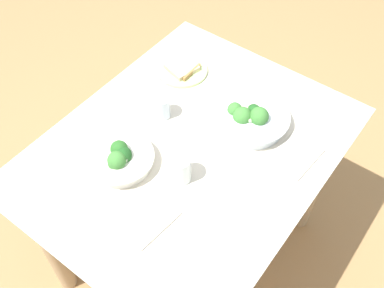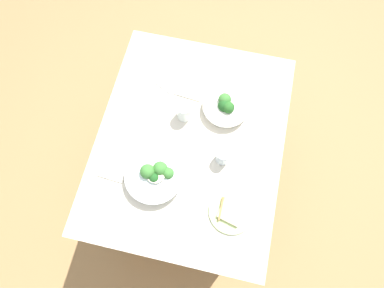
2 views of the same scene
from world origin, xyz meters
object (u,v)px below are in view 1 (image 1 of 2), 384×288
at_px(water_glass_center, 180,169).
at_px(table_knife_left, 189,223).
at_px(broccoli_bowl_far, 120,159).
at_px(fork_by_near_bowl, 169,258).
at_px(fork_by_far_bowl, 140,80).
at_px(napkin_folded_lower, 295,155).
at_px(napkin_folded_upper, 146,217).
at_px(table_knife_right, 239,70).
at_px(water_glass_side, 161,107).
at_px(broccoli_bowl_near, 251,118).
at_px(bread_side_plate, 182,69).

relative_size(water_glass_center, table_knife_left, 0.52).
relative_size(broccoli_bowl_far, fork_by_near_bowl, 2.56).
relative_size(fork_by_far_bowl, napkin_folded_lower, 0.57).
height_order(napkin_folded_upper, napkin_folded_lower, same).
xyz_separation_m(water_glass_center, table_knife_right, (0.54, 0.13, -0.05)).
bearing_deg(water_glass_side, broccoli_bowl_near, -61.28).
bearing_deg(bread_side_plate, broccoli_bowl_near, -102.07).
height_order(broccoli_bowl_far, table_knife_right, broccoli_bowl_far).
height_order(broccoli_bowl_far, fork_by_far_bowl, broccoli_bowl_far).
bearing_deg(bread_side_plate, fork_by_near_bowl, -144.94).
height_order(water_glass_center, water_glass_side, water_glass_center).
relative_size(water_glass_center, fork_by_far_bowl, 1.02).
bearing_deg(broccoli_bowl_near, fork_by_near_bowl, -170.96).
relative_size(fork_by_far_bowl, fork_by_near_bowl, 1.12).
bearing_deg(fork_by_near_bowl, water_glass_center, 63.70).
bearing_deg(broccoli_bowl_near, table_knife_left, -171.57).
bearing_deg(fork_by_near_bowl, table_knife_left, 43.19).
bearing_deg(table_knife_left, bread_side_plate, 156.08).
height_order(broccoli_bowl_near, table_knife_left, broccoli_bowl_near).
xyz_separation_m(water_glass_side, fork_by_near_bowl, (-0.42, -0.37, -0.04)).
relative_size(water_glass_center, water_glass_side, 1.15).
distance_m(water_glass_side, table_knife_right, 0.38).
relative_size(water_glass_side, napkin_folded_lower, 0.51).
height_order(table_knife_left, table_knife_right, same).
height_order(broccoli_bowl_near, napkin_folded_upper, broccoli_bowl_near).
height_order(water_glass_side, napkin_folded_upper, water_glass_side).
relative_size(table_knife_right, napkin_folded_upper, 1.14).
bearing_deg(bread_side_plate, table_knife_right, -52.08).
distance_m(bread_side_plate, napkin_folded_lower, 0.57).
distance_m(table_knife_right, napkin_folded_lower, 0.45).
distance_m(water_glass_side, table_knife_left, 0.45).
bearing_deg(fork_by_near_bowl, water_glass_side, 73.72).
xyz_separation_m(water_glass_center, table_knife_left, (-0.12, -0.12, -0.05)).
bearing_deg(fork_by_near_bowl, napkin_folded_lower, 20.96).
relative_size(water_glass_center, napkin_folded_lower, 0.58).
distance_m(broccoli_bowl_far, napkin_folded_upper, 0.22).
bearing_deg(napkin_folded_upper, broccoli_bowl_near, -5.58).
bearing_deg(fork_by_far_bowl, fork_by_near_bowl, 111.46).
xyz_separation_m(bread_side_plate, fork_by_far_bowl, (-0.14, 0.10, -0.01)).
relative_size(broccoli_bowl_far, napkin_folded_upper, 1.32).
distance_m(water_glass_center, table_knife_right, 0.56).
height_order(bread_side_plate, water_glass_center, water_glass_center).
bearing_deg(water_glass_center, table_knife_left, -132.99).
relative_size(fork_by_far_bowl, table_knife_left, 0.51).
bearing_deg(napkin_folded_upper, water_glass_side, 33.01).
height_order(broccoli_bowl_near, fork_by_far_bowl, broccoli_bowl_near).
height_order(water_glass_center, fork_by_far_bowl, water_glass_center).
relative_size(bread_side_plate, water_glass_center, 2.00).
bearing_deg(table_knife_right, water_glass_side, 143.60).
distance_m(fork_by_near_bowl, napkin_folded_upper, 0.15).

